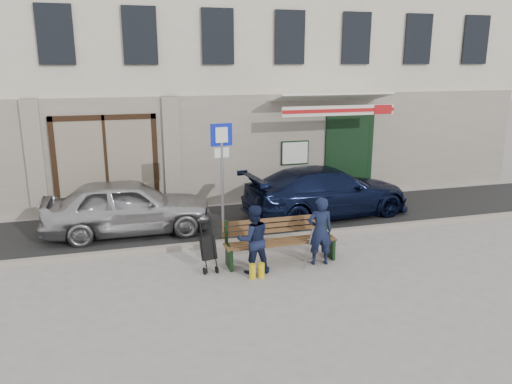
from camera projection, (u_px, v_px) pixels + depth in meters
name	position (u px, v px, depth m)	size (l,w,h in m)	color
ground	(270.00, 267.00, 10.35)	(80.00, 80.00, 0.00)	#9E9991
asphalt_lane	(235.00, 222.00, 13.24)	(60.00, 3.20, 0.01)	#282828
curb	(251.00, 240.00, 11.73)	(60.00, 0.18, 0.12)	#9E9384
building	(197.00, 36.00, 16.96)	(20.00, 8.27, 10.00)	beige
car_silver	(128.00, 206.00, 12.23)	(1.63, 4.06, 1.38)	#B2B2B7
car_navy	(327.00, 191.00, 13.66)	(1.91, 4.70, 1.36)	black
parking_sign	(222.00, 163.00, 11.50)	(0.51, 0.11, 2.78)	gray
bench	(279.00, 241.00, 10.52)	(2.40, 1.17, 0.98)	brown
man	(320.00, 231.00, 10.35)	(0.53, 0.35, 1.45)	#121933
woman	(253.00, 239.00, 9.94)	(0.68, 0.53, 1.41)	#141B38
stroller	(208.00, 249.00, 10.11)	(0.34, 0.45, 1.01)	black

